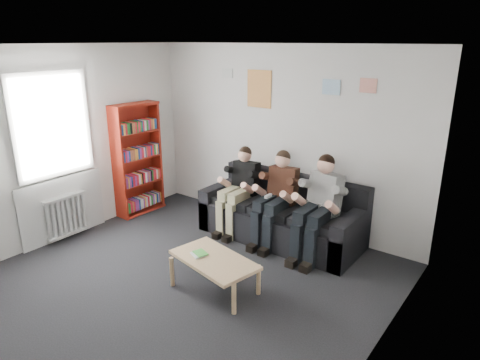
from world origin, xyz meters
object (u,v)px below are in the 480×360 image
Objects in this scene: sofa at (282,217)px; person_left at (238,190)px; person_middle at (275,199)px; person_right at (317,208)px; coffee_table at (214,262)px; bookshelf at (138,159)px.

sofa is 1.81× the size of person_left.
person_right is (0.64, -0.00, 0.02)m from person_middle.
person_right is (0.54, 1.43, 0.32)m from coffee_table.
bookshelf is at bearing -164.42° from person_right.
person_middle is at bearing 10.95° from bookshelf.
person_right is (0.64, -0.21, 0.36)m from sofa.
person_right is (3.05, 0.34, -0.22)m from bookshelf.
sofa is 1.70× the size of person_right.
coffee_table is at bearing -86.46° from sofa.
person_left is 1.28m from person_right.
coffee_table is (2.51, -1.09, -0.55)m from bookshelf.
coffee_table is 0.79× the size of person_left.
person_middle reaches higher than sofa.
sofa reaches higher than coffee_table.
person_left is (-0.64, -0.20, 0.33)m from sofa.
coffee_table is at bearing -20.72° from bookshelf.
coffee_table is (0.10, -1.64, 0.04)m from sofa.
bookshelf is (-2.41, -0.55, 0.58)m from sofa.
coffee_table is at bearing -94.92° from person_middle.
sofa is 0.40m from person_middle.
sofa is 0.75m from person_left.
person_middle is at bearing -90.00° from sofa.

